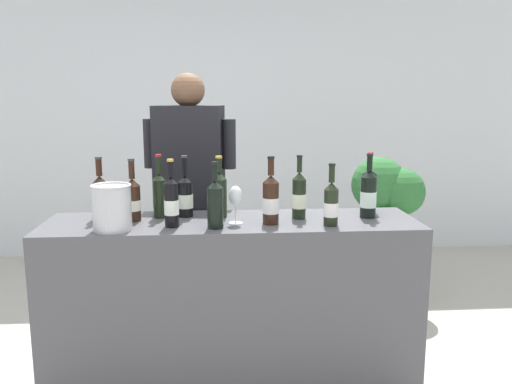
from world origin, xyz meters
name	(u,v)px	position (x,y,z in m)	size (l,w,h in m)	color
wall_back	(224,115)	(0.00, 2.60, 1.40)	(8.00, 0.10, 2.80)	silver
counter	(233,306)	(0.00, 0.00, 0.47)	(1.93, 0.52, 0.94)	#4C4C51
wine_bottle_0	(133,199)	(-0.51, 0.04, 1.06)	(0.08, 0.08, 0.32)	black
wine_bottle_1	(368,194)	(0.72, 0.03, 1.07)	(0.09, 0.09, 0.34)	black
wine_bottle_2	(100,195)	(-0.69, 0.09, 1.07)	(0.08, 0.08, 0.33)	black
wine_bottle_3	(160,194)	(-0.38, 0.11, 1.07)	(0.07, 0.07, 0.34)	black
wine_bottle_4	(369,189)	(0.77, 0.15, 1.07)	(0.08, 0.08, 0.33)	black
wine_bottle_5	(271,200)	(0.19, -0.08, 1.07)	(0.08, 0.08, 0.34)	black
wine_bottle_6	(171,202)	(-0.30, -0.10, 1.07)	(0.07, 0.07, 0.34)	black
wine_bottle_7	(185,196)	(-0.25, 0.12, 1.05)	(0.08, 0.08, 0.33)	black
wine_bottle_8	(299,196)	(0.35, 0.03, 1.06)	(0.07, 0.07, 0.34)	black
wine_bottle_9	(215,203)	(-0.09, -0.15, 1.07)	(0.08, 0.08, 0.33)	black
wine_bottle_10	(331,204)	(0.49, -0.14, 1.05)	(0.07, 0.07, 0.31)	black
wine_bottle_11	(219,193)	(-0.07, 0.10, 1.07)	(0.08, 0.08, 0.33)	black
wine_glass	(235,197)	(0.02, -0.06, 1.08)	(0.07, 0.07, 0.19)	silver
ice_bucket	(112,207)	(-0.58, -0.15, 1.06)	(0.19, 0.19, 0.22)	silver
person_server	(191,217)	(-0.24, 0.54, 0.84)	(0.56, 0.30, 1.72)	black
potted_shrub	(387,203)	(1.23, 1.20, 0.77)	(0.55, 0.50, 1.12)	brown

